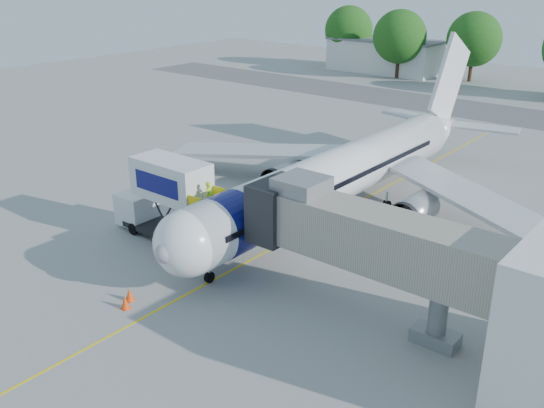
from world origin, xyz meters
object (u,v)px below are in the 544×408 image
Objects in this scene: ground_tug at (65,350)px; catering_hiloader at (166,199)px; aircraft at (343,173)px; jet_bridge at (358,235)px.

catering_hiloader is at bearing 101.16° from ground_tug.
aircraft is 12.77m from catering_hiloader.
aircraft is 23.16m from ground_tug.
ground_tug is (-7.69, -11.93, -3.63)m from jet_bridge.
catering_hiloader is at bearing -179.99° from jet_bridge.
jet_bridge is 1.64× the size of catering_hiloader.
jet_bridge is at bearing -54.30° from aircraft.
aircraft is 2.71× the size of jet_bridge.
jet_bridge is at bearing 39.52° from ground_tug.
ground_tug is at bearing -89.26° from aircraft.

